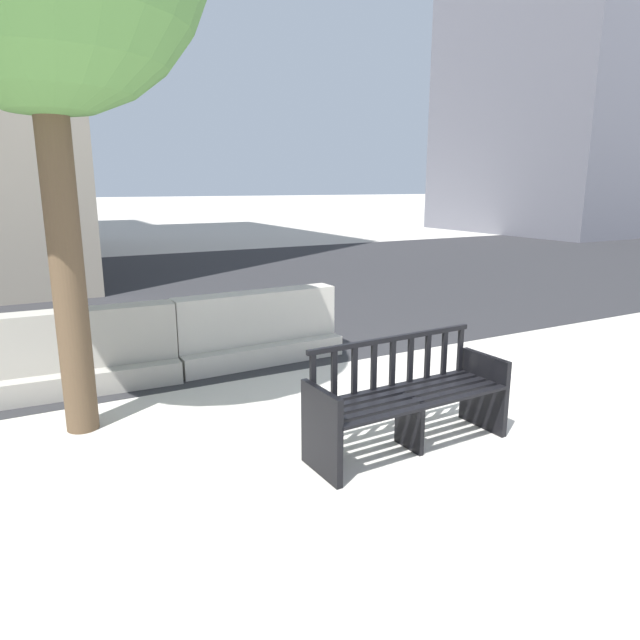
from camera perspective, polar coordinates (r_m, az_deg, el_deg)
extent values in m
plane|color=#B7B2A8|center=(4.76, 17.66, -13.09)|extent=(200.00, 200.00, 0.00)
cube|color=#28282B|center=(12.19, -13.00, 3.28)|extent=(120.00, 12.00, 0.01)
cube|color=black|center=(4.20, 0.13, -11.15)|extent=(0.07, 0.51, 0.66)
cube|color=black|center=(5.17, 16.06, -6.86)|extent=(0.07, 0.51, 0.66)
cube|color=black|center=(4.68, 8.93, -10.07)|extent=(0.05, 0.33, 0.45)
cube|color=black|center=(4.43, 10.94, -8.37)|extent=(1.60, 0.13, 0.02)
cube|color=black|center=(4.51, 9.96, -7.93)|extent=(1.60, 0.13, 0.02)
cube|color=black|center=(4.59, 9.03, -7.50)|extent=(1.60, 0.13, 0.02)
cube|color=black|center=(4.68, 8.13, -7.08)|extent=(1.60, 0.13, 0.02)
cube|color=black|center=(4.76, 7.26, -6.68)|extent=(1.60, 0.13, 0.02)
cube|color=black|center=(4.64, 7.33, -1.86)|extent=(1.60, 0.10, 0.04)
cube|color=black|center=(4.30, -0.71, -5.92)|extent=(0.05, 0.03, 0.38)
cube|color=black|center=(4.39, 1.42, -5.51)|extent=(0.05, 0.03, 0.38)
cube|color=black|center=(4.49, 3.45, -5.10)|extent=(0.05, 0.03, 0.38)
cube|color=black|center=(4.59, 5.40, -4.71)|extent=(0.05, 0.03, 0.38)
cube|color=black|center=(4.70, 7.25, -4.33)|extent=(0.05, 0.03, 0.38)
cube|color=black|center=(4.81, 9.02, -3.97)|extent=(0.05, 0.03, 0.38)
cube|color=black|center=(4.93, 10.71, -3.61)|extent=(0.05, 0.03, 0.38)
cube|color=black|center=(5.05, 12.31, -3.27)|extent=(0.05, 0.03, 0.38)
cube|color=black|center=(5.18, 13.84, -2.95)|extent=(0.05, 0.03, 0.38)
cube|color=black|center=(4.06, 0.27, -7.20)|extent=(0.07, 0.46, 0.03)
cube|color=black|center=(5.06, 16.46, -3.57)|extent=(0.07, 0.46, 0.03)
cube|color=#ADA89E|center=(6.93, -6.28, -3.04)|extent=(2.02, 0.75, 0.24)
cube|color=#ADA89E|center=(6.83, -6.37, 0.34)|extent=(2.01, 0.37, 0.60)
cube|color=#9E998E|center=(6.45, -22.94, -5.32)|extent=(2.03, 0.77, 0.24)
cube|color=#9E998E|center=(6.34, -23.28, -1.72)|extent=(2.01, 0.39, 0.60)
cylinder|color=brown|center=(5.09, -24.12, 6.24)|extent=(0.27, 0.27, 3.08)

